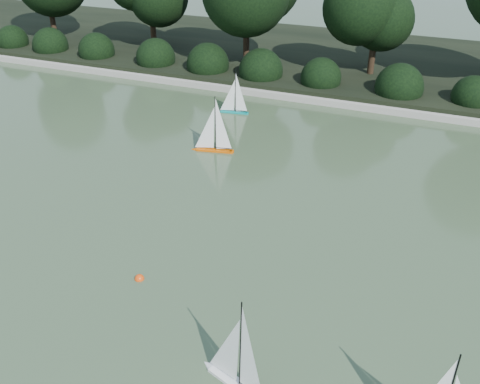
# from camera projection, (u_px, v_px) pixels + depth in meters

# --- Properties ---
(ground) EXTENTS (80.00, 80.00, 0.00)m
(ground) POSITION_uv_depth(u_px,v_px,m) (168.00, 297.00, 8.14)
(ground) COLOR #314127
(ground) RESTS_ON ground
(pond_coping) EXTENTS (40.00, 0.35, 0.18)m
(pond_coping) POSITION_uv_depth(u_px,v_px,m) (319.00, 100.00, 15.33)
(pond_coping) COLOR gray
(pond_coping) RESTS_ON ground
(far_bank) EXTENTS (40.00, 8.00, 0.30)m
(far_bank) POSITION_uv_depth(u_px,v_px,m) (349.00, 61.00, 18.51)
(far_bank) COLOR black
(far_bank) RESTS_ON ground
(shrub_hedge) EXTENTS (29.10, 1.10, 1.10)m
(shrub_hedge) POSITION_uv_depth(u_px,v_px,m) (328.00, 79.00, 15.87)
(shrub_hedge) COLOR black
(shrub_hedge) RESTS_ON ground
(sailboat_white_a) EXTENTS (1.05, 0.51, 1.46)m
(sailboat_white_a) POSITION_uv_depth(u_px,v_px,m) (232.00, 369.00, 6.63)
(sailboat_white_a) COLOR silver
(sailboat_white_a) RESTS_ON ground
(sailboat_orange) EXTENTS (1.05, 0.37, 1.44)m
(sailboat_orange) POSITION_uv_depth(u_px,v_px,m) (211.00, 142.00, 12.51)
(sailboat_orange) COLOR #D14F03
(sailboat_orange) RESTS_ON ground
(sailboat_teal) EXTENTS (0.91, 0.27, 1.23)m
(sailboat_teal) POSITION_uv_depth(u_px,v_px,m) (232.00, 106.00, 14.64)
(sailboat_teal) COLOR #09827D
(sailboat_teal) RESTS_ON ground
(race_buoy) EXTENTS (0.16, 0.16, 0.16)m
(race_buoy) POSITION_uv_depth(u_px,v_px,m) (139.00, 279.00, 8.52)
(race_buoy) COLOR #E4420C
(race_buoy) RESTS_ON ground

